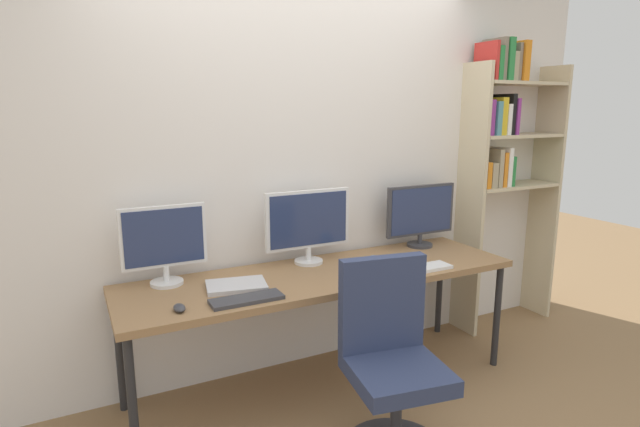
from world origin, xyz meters
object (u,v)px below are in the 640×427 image
(keyboard_right, at_px, (423,268))
(coffee_mug, at_px, (375,264))
(computer_mouse, at_px, (179,308))
(monitor_left, at_px, (164,242))
(bookshelf, at_px, (504,149))
(office_chair, at_px, (392,380))
(desk, at_px, (324,280))
(monitor_center, at_px, (308,223))
(keyboard_left, at_px, (247,299))
(monitor_right, at_px, (421,213))
(laptop_closed, at_px, (236,285))

(keyboard_right, height_order, coffee_mug, coffee_mug)
(computer_mouse, bearing_deg, monitor_left, 87.75)
(bookshelf, distance_m, office_chair, 2.15)
(keyboard_right, bearing_deg, monitor_left, 162.87)
(desk, height_order, bookshelf, bookshelf)
(coffee_mug, bearing_deg, monitor_left, 163.77)
(monitor_center, distance_m, coffee_mug, 0.49)
(desk, xyz_separation_m, monitor_center, (0.00, 0.21, 0.31))
(keyboard_left, relative_size, keyboard_right, 1.03)
(monitor_left, bearing_deg, monitor_right, 0.00)
(computer_mouse, bearing_deg, monitor_right, 13.29)
(office_chair, bearing_deg, keyboard_right, 41.08)
(monitor_center, xyz_separation_m, computer_mouse, (-0.89, -0.42, -0.24))
(desk, xyz_separation_m, computer_mouse, (-0.89, -0.21, 0.06))
(computer_mouse, bearing_deg, office_chair, -29.70)
(monitor_left, relative_size, monitor_center, 0.81)
(keyboard_right, relative_size, laptop_closed, 1.13)
(office_chair, relative_size, keyboard_right, 2.74)
(monitor_left, bearing_deg, bookshelf, 0.41)
(coffee_mug, bearing_deg, laptop_closed, 172.45)
(monitor_center, xyz_separation_m, monitor_right, (0.88, -0.00, -0.02))
(monitor_center, bearing_deg, desk, -90.00)
(monitor_center, bearing_deg, laptop_closed, -157.40)
(bookshelf, bearing_deg, monitor_center, -179.37)
(desk, distance_m, laptop_closed, 0.55)
(desk, bearing_deg, keyboard_right, -22.33)
(office_chair, distance_m, laptop_closed, 0.96)
(office_chair, xyz_separation_m, computer_mouse, (-0.89, 0.51, 0.35))
(bookshelf, distance_m, monitor_right, 0.89)
(keyboard_left, bearing_deg, monitor_left, 125.47)
(laptop_closed, bearing_deg, bookshelf, 17.35)
(monitor_left, xyz_separation_m, keyboard_right, (1.44, -0.44, -0.23))
(desk, height_order, monitor_right, monitor_right)
(monitor_right, bearing_deg, desk, -166.36)
(desk, height_order, monitor_left, monitor_left)
(desk, relative_size, computer_mouse, 24.90)
(office_chair, bearing_deg, bookshelf, 29.83)
(desk, xyz_separation_m, keyboard_left, (-0.56, -0.23, 0.06))
(monitor_left, bearing_deg, keyboard_right, -17.13)
(monitor_right, xyz_separation_m, computer_mouse, (-1.77, -0.42, -0.22))
(monitor_left, height_order, coffee_mug, monitor_left)
(bookshelf, xyz_separation_m, monitor_right, (-0.78, -0.02, -0.42))
(office_chair, bearing_deg, laptop_closed, 128.11)
(desk, relative_size, monitor_left, 5.20)
(desk, bearing_deg, bookshelf, 7.94)
(desk, bearing_deg, monitor_center, 90.00)
(office_chair, height_order, keyboard_right, office_chair)
(bookshelf, relative_size, monitor_right, 3.96)
(keyboard_right, distance_m, coffee_mug, 0.30)
(monitor_right, xyz_separation_m, keyboard_right, (-0.32, -0.44, -0.23))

